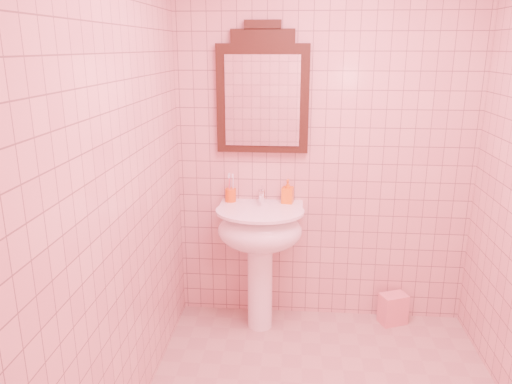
# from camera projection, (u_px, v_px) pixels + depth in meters

# --- Properties ---
(back_wall) EXTENTS (2.00, 0.02, 2.50)m
(back_wall) POSITION_uv_depth(u_px,v_px,m) (325.00, 146.00, 3.34)
(back_wall) COLOR #DBA199
(back_wall) RESTS_ON floor
(pedestal_sink) EXTENTS (0.58, 0.58, 0.86)m
(pedestal_sink) POSITION_uv_depth(u_px,v_px,m) (260.00, 238.00, 3.32)
(pedestal_sink) COLOR white
(pedestal_sink) RESTS_ON floor
(faucet) EXTENTS (0.04, 0.16, 0.11)m
(faucet) POSITION_uv_depth(u_px,v_px,m) (262.00, 195.00, 3.38)
(faucet) COLOR white
(faucet) RESTS_ON pedestal_sink
(mirror) EXTENTS (0.61, 0.06, 0.84)m
(mirror) POSITION_uv_depth(u_px,v_px,m) (263.00, 93.00, 3.25)
(mirror) COLOR black
(mirror) RESTS_ON back_wall
(toothbrush_cup) EXTENTS (0.07, 0.07, 0.17)m
(toothbrush_cup) POSITION_uv_depth(u_px,v_px,m) (231.00, 195.00, 3.41)
(toothbrush_cup) COLOR #D85412
(toothbrush_cup) RESTS_ON pedestal_sink
(soap_dispenser) EXTENTS (0.09, 0.09, 0.16)m
(soap_dispenser) POSITION_uv_depth(u_px,v_px,m) (288.00, 191.00, 3.37)
(soap_dispenser) COLOR orange
(soap_dispenser) RESTS_ON pedestal_sink
(towel) EXTENTS (0.21, 0.18, 0.22)m
(towel) POSITION_uv_depth(u_px,v_px,m) (393.00, 309.00, 3.52)
(towel) COLOR pink
(towel) RESTS_ON floor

